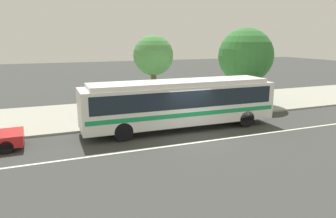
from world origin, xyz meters
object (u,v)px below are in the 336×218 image
(pedestrian_waiting_near_sign, at_px, (107,107))
(pedestrian_walking_along_curb, at_px, (149,102))
(bus_stop_sign, at_px, (233,91))
(street_tree_near_stop, at_px, (153,56))
(street_tree_mid_block, at_px, (246,56))
(transit_bus, at_px, (180,101))
(pedestrian_standing_by_tree, at_px, (236,95))

(pedestrian_waiting_near_sign, height_order, pedestrian_walking_along_curb, pedestrian_walking_along_curb)
(bus_stop_sign, bearing_deg, pedestrian_waiting_near_sign, 175.44)
(pedestrian_walking_along_curb, distance_m, street_tree_near_stop, 3.05)
(pedestrian_waiting_near_sign, xyz_separation_m, pedestrian_walking_along_curb, (2.88, 0.34, 0.04))
(bus_stop_sign, bearing_deg, street_tree_mid_block, 42.58)
(pedestrian_waiting_near_sign, xyz_separation_m, street_tree_near_stop, (3.38, 0.88, 3.00))
(bus_stop_sign, bearing_deg, street_tree_near_stop, 163.56)
(transit_bus, relative_size, street_tree_mid_block, 1.93)
(pedestrian_waiting_near_sign, height_order, street_tree_near_stop, street_tree_near_stop)
(pedestrian_walking_along_curb, bearing_deg, street_tree_mid_block, 8.91)
(transit_bus, xyz_separation_m, pedestrian_walking_along_curb, (-0.91, 3.01, -0.54))
(street_tree_mid_block, bearing_deg, street_tree_near_stop, -174.39)
(transit_bus, relative_size, pedestrian_walking_along_curb, 6.62)
(pedestrian_standing_by_tree, bearing_deg, pedestrian_waiting_near_sign, -176.82)
(pedestrian_waiting_near_sign, relative_size, pedestrian_standing_by_tree, 0.98)
(pedestrian_walking_along_curb, relative_size, street_tree_mid_block, 0.29)
(transit_bus, distance_m, pedestrian_standing_by_tree, 6.80)
(pedestrian_walking_along_curb, height_order, bus_stop_sign, bus_stop_sign)
(pedestrian_walking_along_curb, xyz_separation_m, bus_stop_sign, (5.83, -1.03, 0.57))
(pedestrian_standing_by_tree, bearing_deg, pedestrian_walking_along_curb, -178.29)
(pedestrian_waiting_near_sign, distance_m, street_tree_mid_block, 11.74)
(bus_stop_sign, bearing_deg, pedestrian_walking_along_curb, 169.97)
(pedestrian_waiting_near_sign, distance_m, pedestrian_walking_along_curb, 2.90)
(pedestrian_standing_by_tree, distance_m, bus_stop_sign, 1.72)
(bus_stop_sign, height_order, street_tree_near_stop, street_tree_near_stop)
(pedestrian_waiting_near_sign, xyz_separation_m, pedestrian_standing_by_tree, (9.76, 0.54, 0.03))
(transit_bus, bearing_deg, street_tree_near_stop, 96.63)
(pedestrian_waiting_near_sign, height_order, bus_stop_sign, bus_stop_sign)
(bus_stop_sign, xyz_separation_m, street_tree_near_stop, (-5.33, 1.57, 2.40))
(transit_bus, xyz_separation_m, street_tree_mid_block, (7.47, 4.32, 2.26))
(pedestrian_waiting_near_sign, distance_m, bus_stop_sign, 8.76)
(street_tree_mid_block, bearing_deg, pedestrian_standing_by_tree, -143.61)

